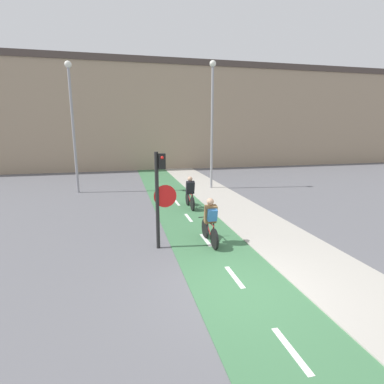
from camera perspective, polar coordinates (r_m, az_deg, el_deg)
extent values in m
plane|color=#5B5B60|center=(7.19, 9.60, -17.62)|extent=(120.00, 120.00, 0.00)
cube|color=#3D7047|center=(7.18, 9.60, -17.55)|extent=(2.34, 60.00, 0.02)
cube|color=white|center=(5.71, 18.35, -26.64)|extent=(0.12, 1.10, 0.00)
cube|color=white|center=(7.58, 8.08, -15.70)|extent=(0.12, 1.10, 0.00)
cube|color=white|center=(9.73, 2.64, -9.11)|extent=(0.12, 1.10, 0.00)
cube|color=white|center=(12.02, -0.66, -4.91)|extent=(0.12, 1.10, 0.00)
cube|color=white|center=(14.38, -2.88, -2.07)|extent=(0.12, 1.10, 0.00)
cube|color=white|center=(16.78, -4.46, -0.03)|extent=(0.12, 1.10, 0.00)
cube|color=#A8A399|center=(8.32, 25.32, -14.16)|extent=(2.40, 60.00, 0.05)
cube|color=gray|center=(28.26, -8.55, 13.57)|extent=(60.00, 5.00, 8.64)
cube|color=#473D38|center=(28.75, -8.85, 22.70)|extent=(60.00, 5.20, 0.50)
cylinder|color=black|center=(8.79, -6.63, -1.80)|extent=(0.11, 0.11, 2.89)
cube|color=black|center=(8.60, -5.79, 5.86)|extent=(0.20, 0.20, 0.44)
sphere|color=red|center=(8.48, -5.70, 6.52)|extent=(0.09, 0.09, 0.09)
cone|color=red|center=(8.78, -5.12, -0.81)|extent=(0.67, 0.01, 0.67)
cone|color=silver|center=(8.78, -5.13, -0.80)|extent=(0.60, 0.02, 0.60)
cylinder|color=gray|center=(17.56, -21.64, 10.53)|extent=(0.14, 0.14, 6.62)
sphere|color=silver|center=(17.85, -22.55, 21.54)|extent=(0.36, 0.36, 0.36)
cylinder|color=gray|center=(17.57, 3.82, 11.77)|extent=(0.14, 0.14, 6.89)
sphere|color=silver|center=(17.90, 3.99, 23.21)|extent=(0.36, 0.36, 0.36)
cylinder|color=black|center=(9.00, 4.30, -8.96)|extent=(0.07, 0.62, 0.62)
cylinder|color=black|center=(9.90, 2.52, -6.94)|extent=(0.07, 0.62, 0.62)
cylinder|color=maroon|center=(9.57, 3.05, -6.61)|extent=(0.04, 0.64, 0.39)
cylinder|color=maroon|center=(9.14, 3.88, -7.41)|extent=(0.04, 0.33, 0.41)
cylinder|color=maroon|center=(9.37, 3.32, -5.76)|extent=(0.04, 0.92, 0.07)
cylinder|color=maroon|center=(9.17, 3.93, -8.59)|extent=(0.04, 0.38, 0.05)
cylinder|color=black|center=(9.78, 2.55, -4.77)|extent=(0.46, 0.03, 0.03)
cube|color=brown|center=(9.18, 3.55, -4.21)|extent=(0.36, 0.31, 0.59)
sphere|color=tan|center=(9.12, 3.50, -1.86)|extent=(0.22, 0.22, 0.22)
cylinder|color=#232328|center=(9.25, 2.98, -6.84)|extent=(0.04, 0.07, 0.39)
cylinder|color=#232328|center=(9.31, 4.17, -6.74)|extent=(0.04, 0.07, 0.39)
cube|color=#3370B2|center=(9.01, 3.88, -4.40)|extent=(0.28, 0.23, 0.39)
cylinder|color=black|center=(13.02, 0.08, -2.28)|extent=(0.07, 0.61, 0.61)
cylinder|color=black|center=(13.93, -0.85, -1.32)|extent=(0.07, 0.61, 0.61)
cylinder|color=maroon|center=(13.61, -0.58, -0.94)|extent=(0.04, 0.62, 0.38)
cylinder|color=maroon|center=(13.19, -0.15, -1.30)|extent=(0.04, 0.31, 0.41)
cylinder|color=maroon|center=(13.43, -0.44, -0.28)|extent=(0.04, 0.88, 0.07)
cylinder|color=maroon|center=(13.19, -0.11, -2.12)|extent=(0.04, 0.37, 0.05)
cylinder|color=black|center=(13.85, -0.85, 0.24)|extent=(0.46, 0.03, 0.03)
cube|color=black|center=(13.27, -0.34, 0.87)|extent=(0.36, 0.31, 0.59)
sphere|color=tan|center=(13.24, -0.38, 2.51)|extent=(0.22, 0.22, 0.22)
cylinder|color=#232328|center=(13.30, -0.72, -0.96)|extent=(0.04, 0.07, 0.39)
cylinder|color=#232328|center=(13.35, 0.11, -0.91)|extent=(0.04, 0.07, 0.39)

